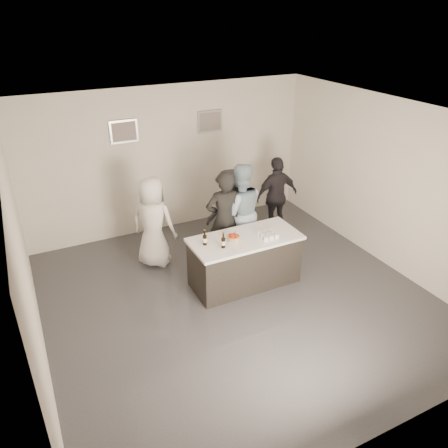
# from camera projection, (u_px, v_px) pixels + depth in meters

# --- Properties ---
(floor) EXTENTS (6.00, 6.00, 0.00)m
(floor) POSITION_uv_depth(u_px,v_px,m) (237.00, 298.00, 7.25)
(floor) COLOR #3D3D42
(floor) RESTS_ON ground
(ceiling) EXTENTS (6.00, 6.00, 0.00)m
(ceiling) POSITION_uv_depth(u_px,v_px,m) (240.00, 117.00, 5.89)
(ceiling) COLOR white
(wall_back) EXTENTS (6.00, 0.04, 3.00)m
(wall_back) POSITION_uv_depth(u_px,v_px,m) (170.00, 160.00, 8.97)
(wall_back) COLOR silver
(wall_back) RESTS_ON ground
(wall_front) EXTENTS (6.00, 0.04, 3.00)m
(wall_front) POSITION_uv_depth(u_px,v_px,m) (386.00, 340.00, 4.18)
(wall_front) COLOR silver
(wall_front) RESTS_ON ground
(wall_left) EXTENTS (0.04, 6.00, 3.00)m
(wall_left) POSITION_uv_depth(u_px,v_px,m) (25.00, 264.00, 5.39)
(wall_left) COLOR silver
(wall_left) RESTS_ON ground
(wall_right) EXTENTS (0.04, 6.00, 3.00)m
(wall_right) POSITION_uv_depth(u_px,v_px,m) (387.00, 184.00, 7.76)
(wall_right) COLOR silver
(wall_right) RESTS_ON ground
(picture_left) EXTENTS (0.54, 0.04, 0.44)m
(picture_left) POSITION_uv_depth(u_px,v_px,m) (124.00, 131.00, 8.27)
(picture_left) COLOR #B2B2B7
(picture_left) RESTS_ON wall_back
(picture_right) EXTENTS (0.54, 0.04, 0.44)m
(picture_right) POSITION_uv_depth(u_px,v_px,m) (210.00, 121.00, 8.98)
(picture_right) COLOR #B2B2B7
(picture_right) RESTS_ON wall_back
(bar_counter) EXTENTS (1.86, 0.86, 0.90)m
(bar_counter) POSITION_uv_depth(u_px,v_px,m) (245.00, 261.00, 7.45)
(bar_counter) COLOR white
(bar_counter) RESTS_ON ground
(cake) EXTENTS (0.20, 0.20, 0.07)m
(cake) POSITION_uv_depth(u_px,v_px,m) (233.00, 238.00, 7.14)
(cake) COLOR #E45B18
(cake) RESTS_ON bar_counter
(beer_bottle_a) EXTENTS (0.07, 0.07, 0.26)m
(beer_bottle_a) POSITION_uv_depth(u_px,v_px,m) (205.00, 238.00, 6.97)
(beer_bottle_a) COLOR black
(beer_bottle_a) RESTS_ON bar_counter
(beer_bottle_b) EXTENTS (0.07, 0.07, 0.26)m
(beer_bottle_b) POSITION_uv_depth(u_px,v_px,m) (223.00, 240.00, 6.89)
(beer_bottle_b) COLOR black
(beer_bottle_b) RESTS_ON bar_counter
(tumbler_cluster) EXTENTS (0.30, 0.30, 0.08)m
(tumbler_cluster) POSITION_uv_depth(u_px,v_px,m) (268.00, 235.00, 7.25)
(tumbler_cluster) COLOR orange
(tumbler_cluster) RESTS_ON bar_counter
(candles) EXTENTS (0.24, 0.08, 0.01)m
(candles) POSITION_uv_depth(u_px,v_px,m) (239.00, 249.00, 6.90)
(candles) COLOR pink
(candles) RESTS_ON bar_counter
(person_main_black) EXTENTS (0.73, 0.54, 1.83)m
(person_main_black) POSITION_uv_depth(u_px,v_px,m) (224.00, 220.00, 7.79)
(person_main_black) COLOR black
(person_main_black) RESTS_ON ground
(person_main_blue) EXTENTS (1.05, 0.91, 1.87)m
(person_main_blue) POSITION_uv_depth(u_px,v_px,m) (240.00, 212.00, 8.05)
(person_main_blue) COLOR #94ADC2
(person_main_blue) RESTS_ON ground
(person_guest_left) EXTENTS (0.97, 0.97, 1.70)m
(person_guest_left) POSITION_uv_depth(u_px,v_px,m) (153.00, 222.00, 7.85)
(person_guest_left) COLOR white
(person_guest_left) RESTS_ON ground
(person_guest_right) EXTENTS (0.97, 0.41, 1.65)m
(person_guest_right) POSITION_uv_depth(u_px,v_px,m) (276.00, 196.00, 8.99)
(person_guest_right) COLOR #242128
(person_guest_right) RESTS_ON ground
(person_guest_back) EXTENTS (1.04, 0.65, 1.55)m
(person_guest_back) POSITION_uv_depth(u_px,v_px,m) (230.00, 207.00, 8.62)
(person_guest_back) COLOR #28272E
(person_guest_back) RESTS_ON ground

